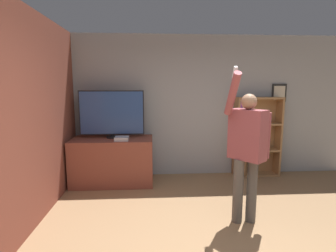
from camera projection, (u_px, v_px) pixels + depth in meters
name	position (u px, v px, depth m)	size (l,w,h in m)	color
wall_back	(189.00, 106.00, 5.09)	(6.34, 0.09, 2.70)	#9EA3A8
wall_side_brick	(43.00, 115.00, 3.56)	(0.06, 4.35, 2.70)	brown
tv_ledge	(113.00, 161.00, 4.72)	(1.42, 0.71, 0.82)	brown
television	(112.00, 114.00, 4.64)	(1.14, 0.22, 0.85)	black
game_console	(122.00, 139.00, 4.49)	(0.23, 0.22, 0.06)	silver
bookshelf	(252.00, 137.00, 5.08)	(0.88, 0.28, 1.54)	#997047
person	(247.00, 146.00, 3.26)	(0.58, 0.56, 1.97)	#56514C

